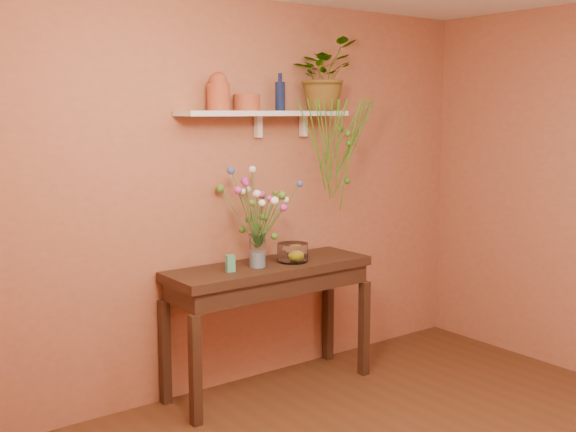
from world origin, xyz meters
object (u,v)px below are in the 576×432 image
(sideboard, at_px, (269,282))
(spider_plant, at_px, (323,75))
(glass_bowl, at_px, (293,253))
(glass_vase, at_px, (257,253))
(blue_bottle, at_px, (280,96))
(terracotta_jug, at_px, (219,92))
(bouquet, at_px, (257,201))

(sideboard, distance_m, spider_plant, 1.54)
(sideboard, xyz_separation_m, glass_bowl, (0.17, -0.04, 0.19))
(spider_plant, height_order, glass_vase, spider_plant)
(blue_bottle, bearing_deg, glass_bowl, -99.50)
(terracotta_jug, height_order, glass_vase, terracotta_jug)
(sideboard, bearing_deg, blue_bottle, 36.57)
(sideboard, height_order, blue_bottle, blue_bottle)
(blue_bottle, xyz_separation_m, glass_vase, (-0.33, -0.19, -1.05))
(bouquet, bearing_deg, terracotta_jug, 144.20)
(sideboard, distance_m, glass_vase, 0.26)
(sideboard, distance_m, terracotta_jug, 1.33)
(bouquet, xyz_separation_m, glass_bowl, (0.29, -0.02, -0.39))
(bouquet, bearing_deg, spider_plant, 11.30)
(blue_bottle, relative_size, glass_bowl, 1.20)
(terracotta_jug, relative_size, spider_plant, 0.49)
(blue_bottle, distance_m, glass_vase, 1.12)
(sideboard, relative_size, terracotta_jug, 5.90)
(sideboard, xyz_separation_m, terracotta_jug, (-0.31, 0.12, 1.29))
(terracotta_jug, distance_m, glass_vase, 1.09)
(terracotta_jug, bearing_deg, spider_plant, -0.59)
(sideboard, relative_size, glass_bowl, 6.85)
(sideboard, distance_m, bouquet, 0.59)
(glass_bowl, bearing_deg, glass_vase, 179.56)
(bouquet, distance_m, glass_bowl, 0.48)
(terracotta_jug, bearing_deg, glass_vase, -39.43)
(sideboard, height_order, bouquet, bouquet)
(terracotta_jug, xyz_separation_m, spider_plant, (0.87, -0.01, 0.14))
(blue_bottle, relative_size, bouquet, 0.46)
(glass_vase, bearing_deg, bouquet, 58.43)
(sideboard, relative_size, spider_plant, 2.87)
(terracotta_jug, distance_m, blue_bottle, 0.52)
(terracotta_jug, height_order, blue_bottle, blue_bottle)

